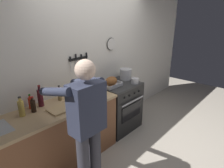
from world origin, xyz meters
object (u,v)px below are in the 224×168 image
Objects in this scene: stove at (118,106)px; bottle_soy_sauce at (33,106)px; stock_pot at (126,74)px; bottle_wine_red at (40,97)px; bottle_vinegar at (60,94)px; person_cook at (86,123)px; bottle_hot_sauce at (30,103)px; bottle_cooking_oil at (21,108)px; roasting_pan at (111,82)px; saucepan at (135,81)px; cutting_board at (63,108)px.

stove is 1.64m from bottle_soy_sauce.
bottle_wine_red reaches higher than stock_pot.
stock_pot is 1.85m from bottle_soy_sauce.
bottle_soy_sauce is 0.44m from bottle_vinegar.
person_cook reaches higher than bottle_hot_sauce.
person_cook is 8.14× the size of bottle_hot_sauce.
stove is 1.26m from bottle_vinegar.
bottle_soy_sauce is 0.83× the size of bottle_cooking_oil.
stove is 4.07× the size of stock_pot.
bottle_soy_sauce is (-0.22, 0.77, 0.03)m from person_cook.
bottle_cooking_oil is at bearing -173.88° from bottle_vinegar.
stove is at bearing -1.68° from roasting_pan.
saucepan is 1.94m from bottle_cooking_oil.
saucepan is at bearing -9.70° from bottle_soy_sauce.
person_cook is 1.33m from roasting_pan.
bottle_vinegar is (0.21, 0.84, 0.04)m from person_cook.
bottle_hot_sauce reaches higher than stove.
bottle_wine_red is (-1.21, 0.18, 0.05)m from roasting_pan.
bottle_cooking_oil reaches higher than saucepan.
person_cook is at bearing -97.02° from cutting_board.
bottle_cooking_oil reaches higher than cutting_board.
stove is 0.63m from stock_pot.
bottle_soy_sauce is 1.02× the size of bottle_hot_sauce.
person_cook is (-1.33, -0.67, 0.50)m from stove.
roasting_pan is 1.23m from bottle_wine_red.
bottle_soy_sauce is 0.93× the size of bottle_vinegar.
bottle_cooking_oil is (-1.99, 0.03, 0.00)m from stock_pot.
stove is 0.56m from roasting_pan.
bottle_soy_sauce is (-1.85, 0.02, -0.02)m from stock_pot.
person_cook is 11.97× the size of saucepan.
bottle_vinegar is at bearing 8.93° from bottle_soy_sauce.
bottle_cooking_oil reaches higher than stove.
bottle_wine_red reaches higher than bottle_soy_sauce.
bottle_soy_sauce reaches higher than bottle_hot_sauce.
cutting_board is 1.76× the size of bottle_hot_sauce.
bottle_cooking_oil reaches higher than bottle_soy_sauce.
cutting_board is 0.31m from bottle_vinegar.
roasting_pan is 1.59× the size of stock_pot.
cutting_board is at bearing -174.13° from roasting_pan.
bottle_soy_sauce is 0.18m from bottle_wine_red.
stock_pot is at bearing 6.53° from cutting_board.
cutting_board is at bearing -25.54° from bottle_cooking_oil.
person_cook is 1.79m from stock_pot.
bottle_wine_red reaches higher than bottle_hot_sauce.
roasting_pan is at bearing 178.32° from stove.
bottle_hot_sauce is 0.20m from bottle_cooking_oil.
roasting_pan is at bearing -66.84° from person_cook.
bottle_vinegar is (-1.35, 0.37, 0.05)m from saucepan.
stove is at bearing 137.41° from saucepan.
person_cook reaches higher than bottle_wine_red.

